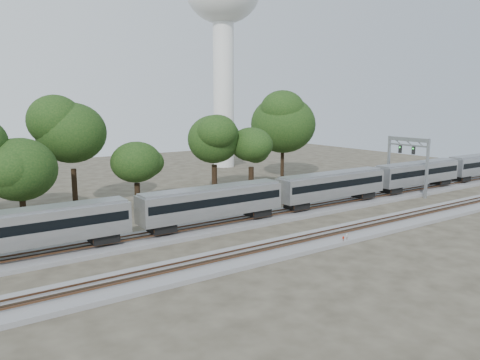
# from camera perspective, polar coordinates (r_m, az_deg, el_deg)

# --- Properties ---
(ground) EXTENTS (160.00, 160.00, 0.00)m
(ground) POSITION_cam_1_polar(r_m,az_deg,el_deg) (47.65, 0.99, -7.51)
(ground) COLOR #383328
(ground) RESTS_ON ground
(track_far) EXTENTS (160.00, 5.00, 0.73)m
(track_far) POSITION_cam_1_polar(r_m,az_deg,el_deg) (52.40, -2.84, -5.69)
(track_far) COLOR slate
(track_far) RESTS_ON ground
(track_near) EXTENTS (160.00, 5.00, 0.73)m
(track_near) POSITION_cam_1_polar(r_m,az_deg,el_deg) (44.55, 4.01, -8.49)
(track_near) COLOR slate
(track_near) RESTS_ON ground
(train) EXTENTS (107.09, 3.05, 4.50)m
(train) POSITION_cam_1_polar(r_m,az_deg,el_deg) (56.73, 4.74, -1.46)
(train) COLOR silver
(train) RESTS_ON ground
(switch_stand_red) EXTENTS (0.29, 0.05, 0.91)m
(switch_stand_red) POSITION_cam_1_polar(r_m,az_deg,el_deg) (47.42, 12.48, -7.09)
(switch_stand_red) COLOR #512D19
(switch_stand_red) RESTS_ON ground
(switch_stand_white) EXTENTS (0.31, 0.15, 1.01)m
(switch_stand_white) POSITION_cam_1_polar(r_m,az_deg,el_deg) (48.04, 12.91, -6.81)
(switch_stand_white) COLOR #512D19
(switch_stand_white) RESTS_ON ground
(switch_lever) EXTENTS (0.54, 0.38, 0.30)m
(switch_lever) POSITION_cam_1_polar(r_m,az_deg,el_deg) (47.36, 10.71, -7.60)
(switch_lever) COLOR #512D19
(switch_lever) RESTS_ON ground
(water_tower) EXTENTS (15.38, 15.38, 42.58)m
(water_tower) POSITION_cam_1_polar(r_m,az_deg,el_deg) (101.86, -2.07, 19.53)
(water_tower) COLOR silver
(water_tower) RESTS_ON ground
(signal_gantry) EXTENTS (0.60, 7.12, 8.66)m
(signal_gantry) POSITION_cam_1_polar(r_m,az_deg,el_deg) (74.31, 19.76, 3.10)
(signal_gantry) COLOR gray
(signal_gantry) RESTS_ON ground
(tree_2) EXTENTS (6.74, 6.74, 9.50)m
(tree_2) POSITION_cam_1_polar(r_m,az_deg,el_deg) (56.43, -25.24, 1.14)
(tree_2) COLOR black
(tree_2) RESTS_ON ground
(tree_3) EXTENTS (10.17, 10.17, 14.35)m
(tree_3) POSITION_cam_1_polar(r_m,az_deg,el_deg) (63.46, -19.87, 5.41)
(tree_3) COLOR black
(tree_3) RESTS_ON ground
(tree_4) EXTENTS (6.20, 6.20, 8.74)m
(tree_4) POSITION_cam_1_polar(r_m,az_deg,el_deg) (62.85, -12.54, 2.12)
(tree_4) COLOR black
(tree_4) RESTS_ON ground
(tree_5) EXTENTS (8.48, 8.48, 11.96)m
(tree_5) POSITION_cam_1_polar(r_m,az_deg,el_deg) (70.38, -3.18, 4.97)
(tree_5) COLOR black
(tree_5) RESTS_ON ground
(tree_6) EXTENTS (7.60, 7.60, 10.72)m
(tree_6) POSITION_cam_1_polar(r_m,az_deg,el_deg) (71.17, 1.38, 4.33)
(tree_6) COLOR black
(tree_6) RESTS_ON ground
(tree_7) EXTENTS (10.04, 10.04, 14.16)m
(tree_7) POSITION_cam_1_polar(r_m,az_deg,el_deg) (84.09, 5.25, 6.76)
(tree_7) COLOR black
(tree_7) RESTS_ON ground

